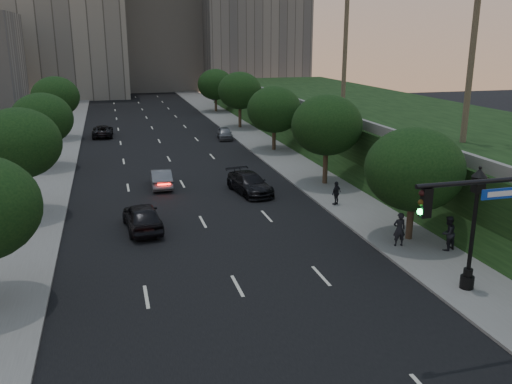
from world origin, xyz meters
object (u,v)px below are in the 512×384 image
object	(u,v)px
sedan_near_left	(142,217)
sedan_far_left	(103,131)
street_lamp	(472,234)
sedan_mid_left	(161,178)
pedestrian_b	(448,233)
sedan_near_right	(250,183)
pedestrian_a	(399,229)
sedan_far_right	(225,133)
pedestrian_c	(336,193)

from	to	relation	value
sedan_near_left	sedan_far_left	distance (m)	31.89
street_lamp	sedan_mid_left	world-z (taller)	street_lamp
street_lamp	sedan_mid_left	bearing A→B (deg)	118.35
street_lamp	pedestrian_b	world-z (taller)	street_lamp
sedan_mid_left	sedan_far_left	world-z (taller)	sedan_mid_left
sedan_near_left	sedan_far_left	size ratio (longest dim) A/B	1.01
sedan_near_right	street_lamp	bearing A→B (deg)	-82.44
sedan_near_left	pedestrian_a	size ratio (longest dim) A/B	2.57
sedan_mid_left	pedestrian_b	distance (m)	21.05
sedan_near_left	sedan_far_left	world-z (taller)	sedan_near_left
street_lamp	sedan_near_left	bearing A→B (deg)	138.42
sedan_near_right	sedan_far_right	xyz separation A→B (m)	(2.70, 21.11, -0.08)
sedan_far_right	pedestrian_c	distance (m)	25.76
sedan_near_left	pedestrian_a	xyz separation A→B (m)	(12.75, -6.40, 0.26)
pedestrian_a	street_lamp	bearing A→B (deg)	100.47
sedan_far_left	pedestrian_b	distance (m)	42.93
sedan_near_left	sedan_near_right	size ratio (longest dim) A/B	0.94
pedestrian_a	sedan_near_left	bearing A→B (deg)	-20.21
street_lamp	sedan_near_right	bearing A→B (deg)	106.87
street_lamp	pedestrian_a	world-z (taller)	street_lamp
sedan_near_right	pedestrian_a	distance (m)	13.11
street_lamp	pedestrian_a	distance (m)	5.49
sedan_near_left	pedestrian_a	distance (m)	14.27
sedan_mid_left	pedestrian_a	bearing A→B (deg)	126.67
sedan_far_right	sedan_far_left	bearing A→B (deg)	164.38
sedan_near_right	pedestrian_c	bearing A→B (deg)	-53.89
street_lamp	sedan_far_left	xyz separation A→B (m)	(-15.34, 43.46, -1.99)
sedan_far_right	street_lamp	bearing A→B (deg)	-80.61
sedan_near_right	pedestrian_a	size ratio (longest dim) A/B	2.73
sedan_far_left	sedan_far_right	world-z (taller)	sedan_far_left
sedan_near_left	pedestrian_b	distance (m)	16.68
street_lamp	sedan_far_left	distance (m)	46.13
sedan_near_right	pedestrian_c	world-z (taller)	pedestrian_c
sedan_mid_left	pedestrian_c	bearing A→B (deg)	144.96
sedan_near_left	pedestrian_b	size ratio (longest dim) A/B	2.58
pedestrian_a	pedestrian_b	bearing A→B (deg)	157.20
sedan_far_right	sedan_mid_left	bearing A→B (deg)	-110.17
sedan_near_left	sedan_far_right	distance (m)	28.86
pedestrian_a	sedan_far_right	bearing A→B (deg)	-79.77
pedestrian_c	pedestrian_a	bearing A→B (deg)	59.51
street_lamp	pedestrian_c	size ratio (longest dim) A/B	3.59
sedan_near_left	sedan_near_right	distance (m)	9.73
sedan_far_left	pedestrian_c	xyz separation A→B (m)	(14.71, -30.64, 0.28)
pedestrian_c	sedan_near_left	bearing A→B (deg)	-27.08
sedan_near_left	sedan_mid_left	distance (m)	9.26
sedan_far_right	pedestrian_c	bearing A→B (deg)	-80.11
sedan_mid_left	sedan_far_right	bearing A→B (deg)	-114.02
sedan_far_right	pedestrian_a	size ratio (longest dim) A/B	2.06
pedestrian_b	pedestrian_c	distance (m)	9.07
sedan_near_right	pedestrian_c	distance (m)	6.53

